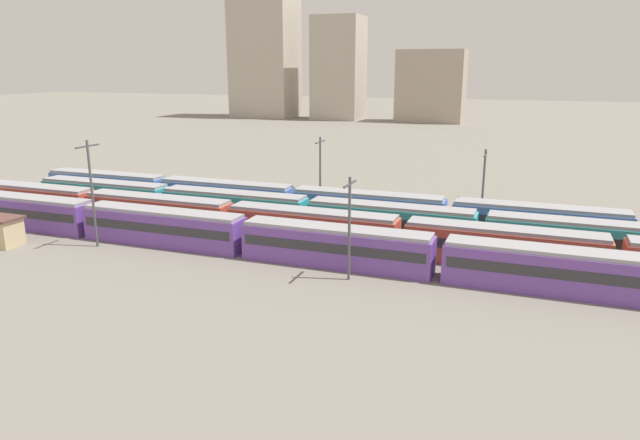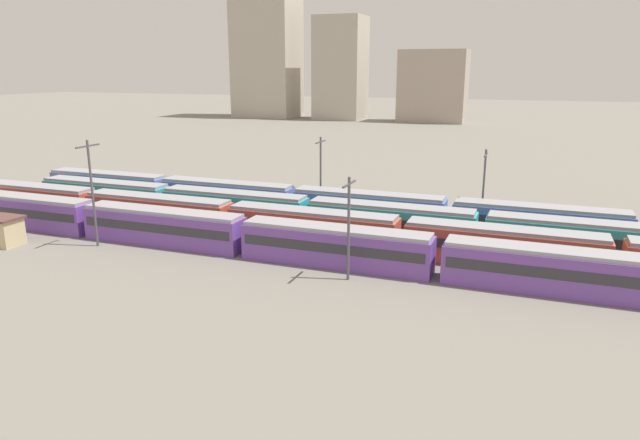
% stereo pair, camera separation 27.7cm
% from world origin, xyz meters
% --- Properties ---
extents(ground_plane, '(600.00, 600.00, 0.00)m').
position_xyz_m(ground_plane, '(0.00, 7.80, 0.00)').
color(ground_plane, slate).
extents(train_track_0, '(74.70, 3.06, 3.75)m').
position_xyz_m(train_track_0, '(21.19, 0.00, 1.90)').
color(train_track_0, '#6B429E').
rests_on(train_track_0, ground_plane).
extents(train_track_1, '(112.50, 3.06, 3.75)m').
position_xyz_m(train_track_1, '(35.71, 5.20, 1.90)').
color(train_track_1, '#BC4C38').
rests_on(train_track_1, ground_plane).
extents(train_track_2, '(74.70, 3.06, 3.75)m').
position_xyz_m(train_track_2, '(23.77, 10.40, 1.90)').
color(train_track_2, teal).
rests_on(train_track_2, ground_plane).
extents(train_track_3, '(112.50, 3.06, 3.75)m').
position_xyz_m(train_track_3, '(38.73, 15.60, 1.90)').
color(train_track_3, '#4C70BC').
rests_on(train_track_3, ground_plane).
extents(catenary_pole_0, '(0.24, 3.20, 10.94)m').
position_xyz_m(catenary_pole_0, '(5.64, -2.94, 6.03)').
color(catenary_pole_0, '#4C4C51').
rests_on(catenary_pole_0, ground_plane).
extents(catenary_pole_1, '(0.24, 3.20, 9.58)m').
position_xyz_m(catenary_pole_1, '(22.13, 18.70, 5.33)').
color(catenary_pole_1, '#4C4C51').
rests_on(catenary_pole_1, ground_plane).
extents(catenary_pole_2, '(0.24, 3.20, 9.07)m').
position_xyz_m(catenary_pole_2, '(32.88, -3.08, 5.07)').
color(catenary_pole_2, '#4C4C51').
rests_on(catenary_pole_2, ground_plane).
extents(catenary_pole_3, '(0.24, 3.20, 9.01)m').
position_xyz_m(catenary_pole_3, '(41.95, 18.64, 5.04)').
color(catenary_pole_3, '#4C4C51').
rests_on(catenary_pole_3, ground_plane).
extents(signal_hut, '(3.60, 3.00, 3.04)m').
position_xyz_m(signal_hut, '(-3.54, -6.10, 1.55)').
color(signal_hut, '#C6B284').
rests_on(signal_hut, ground_plane).
extents(distant_building_0, '(22.30, 17.10, 53.08)m').
position_xyz_m(distant_building_0, '(-48.85, 150.87, 26.54)').
color(distant_building_0, '#B2A899').
rests_on(distant_building_0, ground_plane).
extents(distant_building_1, '(16.61, 14.73, 35.37)m').
position_xyz_m(distant_building_1, '(-20.18, 150.87, 17.69)').
color(distant_building_1, '#B2A899').
rests_on(distant_building_1, ground_plane).
extents(distant_building_2, '(22.14, 12.78, 23.76)m').
position_xyz_m(distant_building_2, '(12.67, 150.87, 11.88)').
color(distant_building_2, '#A89989').
rests_on(distant_building_2, ground_plane).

